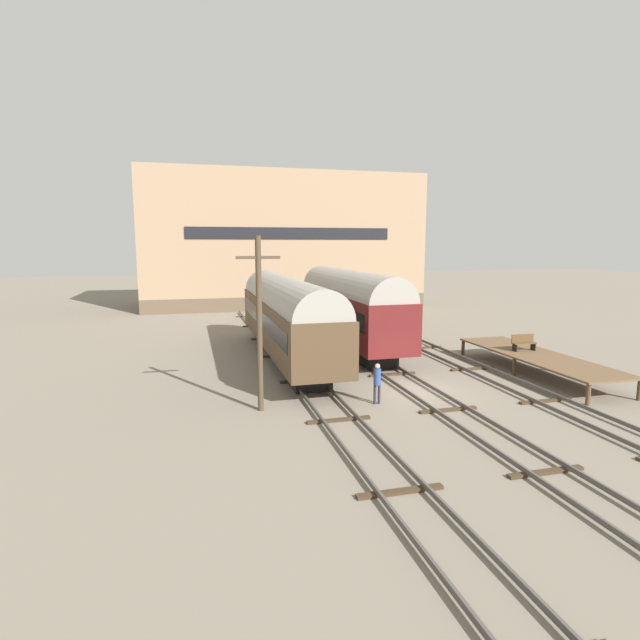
# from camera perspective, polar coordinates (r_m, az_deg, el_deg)

# --- Properties ---
(ground_plane) EXTENTS (200.00, 200.00, 0.00)m
(ground_plane) POSITION_cam_1_polar(r_m,az_deg,el_deg) (24.56, 11.01, -7.97)
(ground_plane) COLOR slate
(track_left) EXTENTS (2.60, 60.00, 0.26)m
(track_left) POSITION_cam_1_polar(r_m,az_deg,el_deg) (22.91, -0.04, -8.66)
(track_left) COLOR #4C4742
(track_left) RESTS_ON ground
(track_middle) EXTENTS (2.60, 60.00, 0.26)m
(track_middle) POSITION_cam_1_polar(r_m,az_deg,el_deg) (24.52, 11.02, -7.65)
(track_middle) COLOR #4C4742
(track_middle) RESTS_ON ground
(track_right) EXTENTS (2.60, 60.00, 0.26)m
(track_right) POSITION_cam_1_polar(r_m,az_deg,el_deg) (26.91, 20.36, -6.58)
(track_right) COLOR #4C4742
(track_right) RESTS_ON ground
(train_car_brown) EXTENTS (3.06, 17.81, 5.06)m
(train_car_brown) POSITION_cam_1_polar(r_m,az_deg,el_deg) (29.86, -3.86, 0.74)
(train_car_brown) COLOR black
(train_car_brown) RESTS_ON ground
(train_car_maroon) EXTENTS (3.07, 15.42, 5.28)m
(train_car_maroon) POSITION_cam_1_polar(r_m,az_deg,el_deg) (33.45, 3.45, 1.80)
(train_car_maroon) COLOR black
(train_car_maroon) RESTS_ON ground
(station_platform) EXTENTS (3.07, 10.63, 1.05)m
(station_platform) POSITION_cam_1_polar(r_m,az_deg,el_deg) (29.43, 23.54, -3.84)
(station_platform) COLOR brown
(station_platform) RESTS_ON ground
(bench) EXTENTS (1.40, 0.40, 0.91)m
(bench) POSITION_cam_1_polar(r_m,az_deg,el_deg) (30.24, 22.24, -2.33)
(bench) COLOR brown
(bench) RESTS_ON station_platform
(person_worker) EXTENTS (0.32, 0.32, 1.81)m
(person_worker) POSITION_cam_1_polar(r_m,az_deg,el_deg) (22.10, 6.55, -6.78)
(person_worker) COLOR #282833
(person_worker) RESTS_ON ground
(utility_pole) EXTENTS (1.80, 0.24, 7.30)m
(utility_pole) POSITION_cam_1_polar(r_m,az_deg,el_deg) (20.68, -6.95, -0.16)
(utility_pole) COLOR #473828
(utility_pole) RESTS_ON ground
(warehouse_building) EXTENTS (30.92, 12.20, 14.77)m
(warehouse_building) POSITION_cam_1_polar(r_m,az_deg,el_deg) (59.10, -4.50, 9.01)
(warehouse_building) COLOR brown
(warehouse_building) RESTS_ON ground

